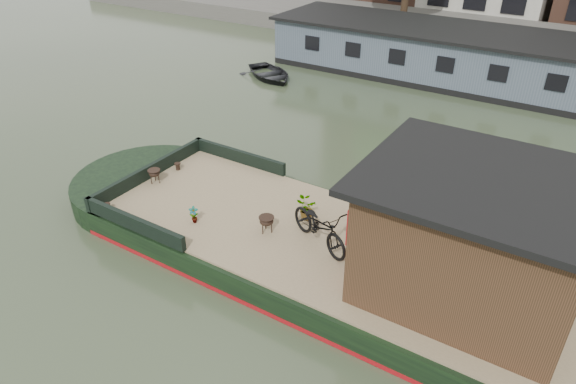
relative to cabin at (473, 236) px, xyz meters
The scene contains 16 objects.
ground 2.88m from the cabin, behind, with size 120.00×120.00×0.00m, color #27321F.
houseboat_hull 3.87m from the cabin, behind, with size 14.01×4.02×0.60m.
houseboat_deck 2.52m from the cabin, behind, with size 11.80×3.80×0.05m, color #8F7B58.
bow_bulwark 7.33m from the cabin, behind, with size 3.00×4.00×0.35m.
cabin is the anchor object (origin of this frame).
bicycle 3.06m from the cabin, behind, with size 0.62×1.77×0.93m, color black.
potted_plant_a 5.91m from the cabin, behind, with size 0.21×0.14×0.40m, color #9F3E2D.
potted_plant_c 3.86m from the cabin, behind, with size 0.46×0.40×0.51m, color #B56234.
potted_plant_d 2.92m from the cabin, 142.85° to the left, with size 0.34×0.34×0.60m, color maroon.
brazier_front 4.29m from the cabin, behind, with size 0.36×0.36×0.39m, color black, non-canonical shape.
brazier_rear 7.86m from the cabin, behind, with size 0.34×0.34×0.37m, color black, non-canonical shape.
bollard_port 7.90m from the cabin, behind, with size 0.17×0.17×0.19m, color black.
bollard_stbd 8.05m from the cabin, 167.68° to the right, with size 0.16×0.16×0.18m, color black.
dinghy 15.06m from the cabin, 138.09° to the left, with size 2.15×3.02×0.62m, color black.
far_houseboat 14.20m from the cabin, 98.88° to the left, with size 20.40×4.40×2.11m.
quay 20.67m from the cabin, 96.09° to the left, with size 60.00×6.00×0.90m, color #47443F.
Camera 1 is at (3.38, -7.96, 7.17)m, focal length 32.00 mm.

